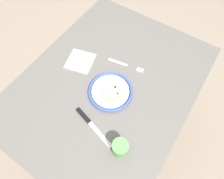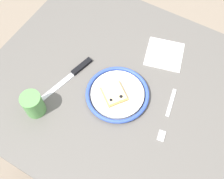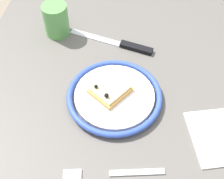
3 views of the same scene
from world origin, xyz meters
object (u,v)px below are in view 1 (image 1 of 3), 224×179
plate (110,91)px  napkin (80,61)px  knife (88,120)px  fork (126,65)px  dining_table (109,89)px  pizza_slice_near (112,92)px  cup (120,148)px

plate → napkin: bearing=-105.6°
knife → napkin: size_ratio=1.74×
fork → napkin: 0.25m
dining_table → pizza_slice_near: bearing=46.5°
knife → fork: bearing=-177.4°
dining_table → plate: (0.04, 0.04, 0.09)m
pizza_slice_near → fork: pizza_slice_near is taller
knife → dining_table: bearing=-170.6°
dining_table → napkin: bearing=-96.9°
fork → knife: bearing=2.6°
plate → napkin: plate is taller
plate → pizza_slice_near: 0.02m
cup → plate: bearing=-138.3°
knife → cup: cup is taller
pizza_slice_near → knife: bearing=-5.1°
dining_table → pizza_slice_near: (0.05, 0.05, 0.10)m
plate → napkin: (-0.07, -0.24, -0.01)m
dining_table → fork: fork is taller
plate → fork: 0.19m
knife → napkin: (-0.25, -0.24, -0.00)m
fork → napkin: bearing=-62.6°
pizza_slice_near → fork: (-0.19, -0.03, -0.02)m
dining_table → napkin: 0.22m
knife → napkin: bearing=-136.2°
plate → pizza_slice_near: size_ratio=2.05×
pizza_slice_near → cup: 0.27m
dining_table → napkin: napkin is taller
dining_table → plate: 0.11m
dining_table → cup: (0.25, 0.23, 0.12)m
pizza_slice_near → fork: size_ratio=0.54×
dining_table → fork: size_ratio=5.36×
knife → cup: size_ratio=2.63×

